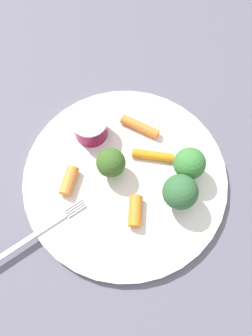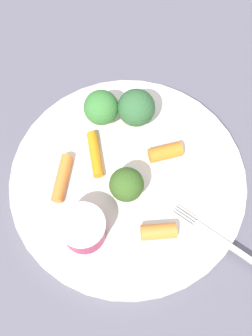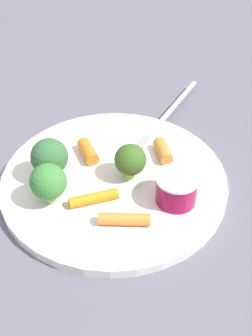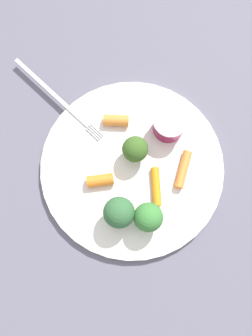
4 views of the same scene
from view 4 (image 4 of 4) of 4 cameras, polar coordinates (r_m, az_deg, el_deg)
The scene contains 11 objects.
ground_plane at distance 0.63m, azimuth 0.86°, elevation -0.06°, with size 2.40×2.40×0.00m, color #5A5765.
plate at distance 0.62m, azimuth 0.87°, elevation 0.06°, with size 0.28×0.28×0.01m, color silver.
sauce_cup at distance 0.62m, azimuth 6.15°, elevation 6.14°, with size 0.05×0.05×0.04m.
broccoli_floret_0 at distance 0.57m, azimuth 3.19°, elevation -7.02°, with size 0.04×0.04×0.05m.
broccoli_floret_1 at distance 0.59m, azimuth 1.32°, elevation 2.68°, with size 0.04×0.04×0.05m.
broccoli_floret_2 at distance 0.57m, azimuth -1.00°, elevation -6.36°, with size 0.05×0.05×0.06m.
carrot_stick_0 at distance 0.60m, azimuth -3.70°, elevation -1.78°, with size 0.02×0.02×0.04m, color orange.
carrot_stick_1 at distance 0.63m, azimuth -1.03°, elevation 6.92°, with size 0.02×0.02×0.04m, color orange.
carrot_stick_2 at distance 0.60m, azimuth 4.31°, elevation -2.66°, with size 0.01×0.01×0.06m, color orange.
carrot_stick_3 at distance 0.61m, azimuth 8.13°, elevation -0.21°, with size 0.01×0.01×0.06m, color orange.
fork at distance 0.66m, azimuth -9.50°, elevation 9.62°, with size 0.10×0.18×0.00m.
Camera 4 is at (-0.06, -0.13, 0.61)m, focal length 42.84 mm.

